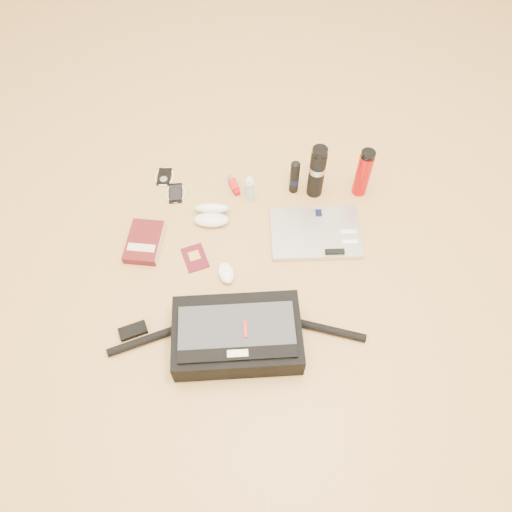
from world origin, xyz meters
name	(u,v)px	position (x,y,z in m)	size (l,w,h in m)	color
ground	(250,279)	(0.00, 0.00, 0.00)	(4.00, 4.00, 0.00)	tan
messenger_bag	(236,335)	(-0.04, -0.25, 0.06)	(0.89, 0.31, 0.12)	black
laptop	(316,233)	(0.25, 0.21, 0.01)	(0.36, 0.27, 0.03)	#B7B7B9
book	(145,242)	(-0.41, 0.14, 0.02)	(0.14, 0.20, 0.04)	#4D1114
passport	(195,258)	(-0.21, 0.09, 0.00)	(0.12, 0.14, 0.01)	#4E0D1A
mouse	(226,273)	(-0.09, 0.01, 0.02)	(0.08, 0.11, 0.03)	white
sunglasses_case	(212,214)	(-0.16, 0.28, 0.03)	(0.14, 0.12, 0.08)	silver
ipod	(164,177)	(-0.39, 0.49, 0.01)	(0.08, 0.09, 0.01)	black
phone	(176,193)	(-0.33, 0.40, 0.01)	(0.09, 0.11, 0.01)	black
inhaler	(234,185)	(-0.09, 0.45, 0.01)	(0.06, 0.10, 0.03)	red
spray_bottle	(250,190)	(-0.02, 0.39, 0.06)	(0.04, 0.04, 0.13)	#A4CADC
aerosol_can	(295,177)	(0.16, 0.44, 0.08)	(0.04, 0.04, 0.16)	black
thermos_black	(317,172)	(0.25, 0.43, 0.13)	(0.08, 0.08, 0.25)	black
thermos_red	(363,173)	(0.44, 0.44, 0.11)	(0.06, 0.06, 0.23)	#A90909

